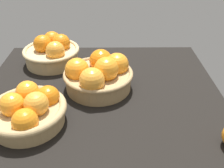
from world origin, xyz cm
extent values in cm
cube|color=black|center=(0.00, 0.00, 1.50)|extent=(84.00, 72.00, 3.00)
cylinder|color=tan|center=(-0.80, 2.04, 5.92)|extent=(22.95, 22.95, 5.84)
torus|color=tan|center=(-0.80, 2.04, 8.84)|extent=(24.44, 24.44, 1.49)
sphere|color=orange|center=(2.09, -0.43, 11.65)|extent=(8.40, 8.40, 8.40)
sphere|color=orange|center=(-0.49, 7.94, 10.74)|extent=(8.40, 8.40, 8.40)
sphere|color=orange|center=(5.83, 5.00, 10.64)|extent=(8.40, 8.40, 8.40)
sphere|color=#F49E33|center=(-2.45, -5.37, 10.61)|extent=(8.40, 8.40, 8.40)
sphere|color=orange|center=(-7.96, 1.44, 10.55)|extent=(8.40, 8.40, 8.40)
cylinder|color=tan|center=(-20.85, 20.94, 5.95)|extent=(21.46, 21.46, 5.90)
torus|color=tan|center=(-20.85, 20.94, 8.90)|extent=(23.04, 23.04, 1.58)
sphere|color=orange|center=(-23.96, 21.18, 11.42)|extent=(7.53, 7.53, 7.53)
sphere|color=#F49E33|center=(-18.13, 16.48, 10.67)|extent=(7.53, 7.53, 7.53)
sphere|color=orange|center=(-21.63, 28.18, 10.21)|extent=(7.53, 7.53, 7.53)
sphere|color=orange|center=(-16.92, 23.43, 10.89)|extent=(7.53, 7.53, 7.53)
cylinder|color=tan|center=(-20.68, -16.66, 5.56)|extent=(20.78, 20.78, 5.12)
torus|color=tan|center=(-20.68, -16.66, 8.12)|extent=(22.98, 22.98, 2.20)
sphere|color=#F49E33|center=(-17.25, -17.58, 10.61)|extent=(7.01, 7.01, 7.01)
sphere|color=orange|center=(-24.07, -17.47, 10.30)|extent=(7.01, 7.01, 7.01)
sphere|color=orange|center=(-21.58, -10.89, 10.02)|extent=(7.01, 7.01, 7.01)
sphere|color=orange|center=(-19.07, -23.21, 9.24)|extent=(7.01, 7.01, 7.01)
sphere|color=orange|center=(-15.29, -12.13, 9.09)|extent=(7.01, 7.01, 7.01)
camera|label=1|loc=(3.34, -72.98, 53.19)|focal=40.09mm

